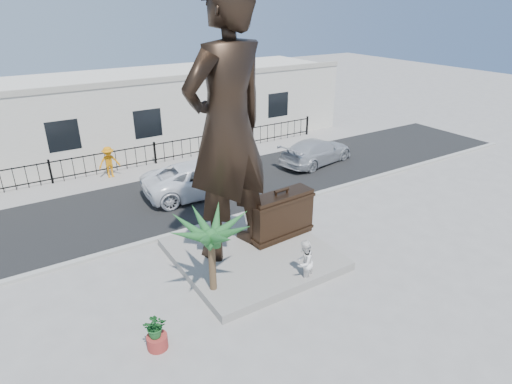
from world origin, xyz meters
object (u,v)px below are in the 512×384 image
at_px(suitcase, 281,215).
at_px(car_white, 202,178).
at_px(statue, 227,128).
at_px(tourist, 304,262).

bearing_deg(suitcase, car_white, 91.22).
distance_m(suitcase, car_white, 5.90).
distance_m(statue, car_white, 7.12).
distance_m(statue, suitcase, 4.17).
xyz_separation_m(statue, tourist, (1.24, -2.70, -4.02)).
xyz_separation_m(tourist, car_white, (0.35, 8.37, 0.01)).
bearing_deg(car_white, suitcase, -170.68).
bearing_deg(statue, car_white, -119.02).
distance_m(suitcase, tourist, 2.67).
xyz_separation_m(statue, suitcase, (2.07, -0.20, -3.61)).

